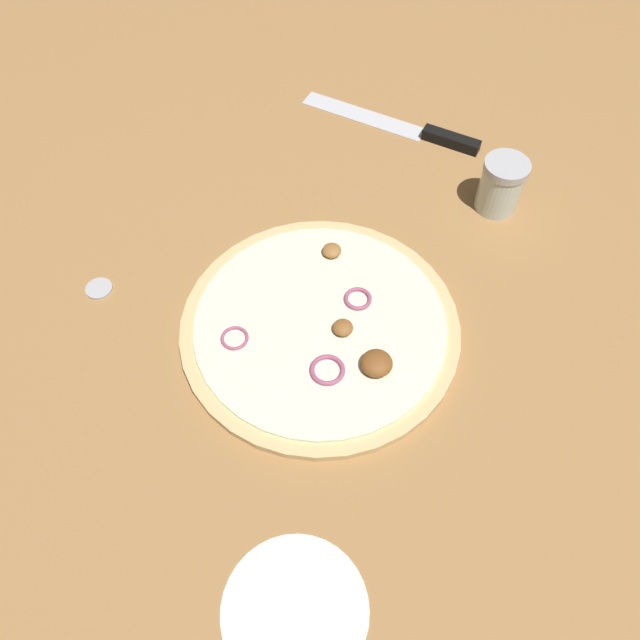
# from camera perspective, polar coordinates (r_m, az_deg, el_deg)

# --- Properties ---
(ground_plane) EXTENTS (3.00, 3.00, 0.00)m
(ground_plane) POSITION_cam_1_polar(r_m,az_deg,el_deg) (0.79, 0.00, -0.85)
(ground_plane) COLOR #9E703F
(pizza) EXTENTS (0.35, 0.35, 0.03)m
(pizza) POSITION_cam_1_polar(r_m,az_deg,el_deg) (0.79, 0.08, -0.59)
(pizza) COLOR #D6B77A
(pizza) RESTS_ON ground_plane
(knife) EXTENTS (0.16, 0.29, 0.02)m
(knife) POSITION_cam_1_polar(r_m,az_deg,el_deg) (1.05, 9.03, 16.69)
(knife) COLOR silver
(knife) RESTS_ON ground_plane
(spice_jar) EXTENTS (0.06, 0.06, 0.08)m
(spice_jar) POSITION_cam_1_polar(r_m,az_deg,el_deg) (0.94, 16.22, 11.75)
(spice_jar) COLOR silver
(spice_jar) RESTS_ON ground_plane
(loose_cap) EXTENTS (0.04, 0.04, 0.01)m
(loose_cap) POSITION_cam_1_polar(r_m,az_deg,el_deg) (0.88, -19.58, 2.79)
(loose_cap) COLOR #B2B2B7
(loose_cap) RESTS_ON ground_plane
(flour_patch) EXTENTS (0.15, 0.15, 0.00)m
(flour_patch) POSITION_cam_1_polar(r_m,az_deg,el_deg) (0.67, -2.32, -24.96)
(flour_patch) COLOR white
(flour_patch) RESTS_ON ground_plane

